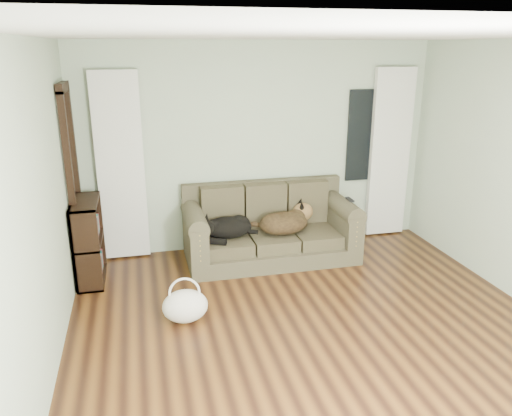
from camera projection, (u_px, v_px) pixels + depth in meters
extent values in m
plane|color=black|center=(325.00, 346.00, 4.41)|extent=(5.00, 5.00, 0.00)
plane|color=white|center=(340.00, 35.00, 3.61)|extent=(5.00, 5.00, 0.00)
cube|color=#AABEA2|center=(258.00, 148.00, 6.32)|extent=(4.50, 0.04, 2.60)
cube|color=#AABEA2|center=(32.00, 229.00, 3.51)|extent=(0.04, 5.00, 2.60)
cube|color=silver|center=(121.00, 168.00, 5.91)|extent=(0.55, 0.08, 2.25)
cube|color=silver|center=(390.00, 154.00, 6.69)|extent=(0.55, 0.08, 2.25)
cube|color=black|center=(365.00, 136.00, 6.58)|extent=(0.50, 0.03, 1.20)
cube|color=black|center=(74.00, 187.00, 5.49)|extent=(0.07, 0.60, 2.10)
cube|color=#413D2B|center=(271.00, 224.00, 6.10)|extent=(2.06, 0.89, 0.84)
ellipsoid|color=black|center=(225.00, 227.00, 5.92)|extent=(0.60, 0.42, 0.25)
ellipsoid|color=black|center=(286.00, 221.00, 6.08)|extent=(0.70, 0.54, 0.29)
cube|color=black|center=(350.00, 199.00, 6.13)|extent=(0.06, 0.18, 0.02)
ellipsoid|color=silver|center=(185.00, 306.00, 4.76)|extent=(0.54, 0.48, 0.32)
cube|color=black|center=(88.00, 238.00, 5.53)|extent=(0.30, 0.75, 0.93)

